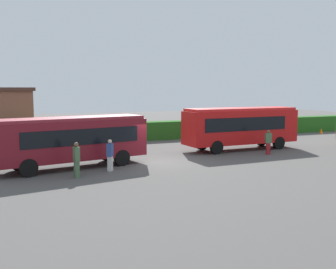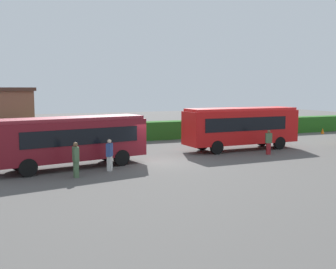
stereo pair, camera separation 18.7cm
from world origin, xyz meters
TOP-DOWN VIEW (x-y plane):
  - ground_plane at (0.00, 0.00)m, footprint 111.55×111.55m
  - bus_maroon at (-5.18, 0.32)m, footprint 9.39×4.09m
  - bus_red at (8.18, 2.65)m, footprint 9.38×2.69m
  - person_left at (-5.36, -2.44)m, footprint 0.32×0.43m
  - person_center at (-3.27, -1.40)m, footprint 0.48×0.53m
  - person_right at (8.78, -0.02)m, footprint 0.51×0.40m
  - hedge_row at (0.00, 11.21)m, footprint 67.77×1.58m
  - traffic_cone at (22.36, 8.99)m, footprint 0.36×0.36m

SIDE VIEW (x-z plane):
  - ground_plane at x=0.00m, z-range 0.00..0.00m
  - traffic_cone at x=22.36m, z-range 0.00..0.60m
  - hedge_row at x=0.00m, z-range 0.00..1.67m
  - person_right at x=8.78m, z-range 0.05..1.82m
  - person_center at x=-3.27m, z-range 0.05..1.88m
  - person_left at x=-5.36m, z-range 0.07..1.97m
  - bus_maroon at x=-5.18m, z-range 0.24..3.28m
  - bus_red at x=8.18m, z-range 0.24..3.49m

